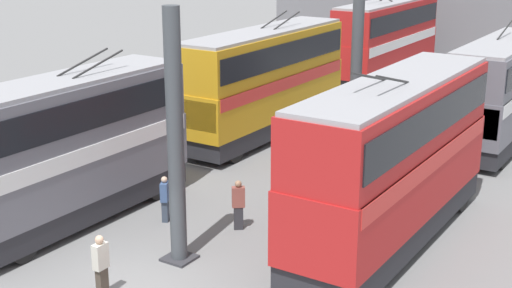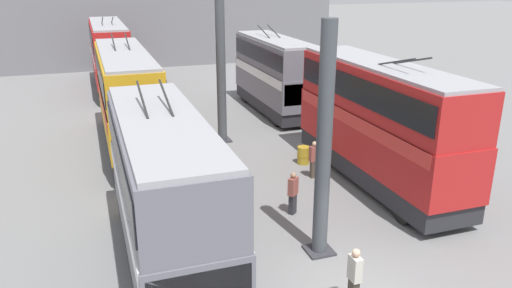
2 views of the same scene
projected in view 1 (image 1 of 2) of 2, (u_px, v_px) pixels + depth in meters
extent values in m
cube|color=slate|center=(503.00, 6.00, 48.79)|extent=(0.50, 36.00, 8.67)
cylinder|color=#42474C|center=(175.00, 139.00, 20.26)|extent=(0.49, 0.49, 7.53)
cube|color=#333338|center=(179.00, 258.00, 21.36)|extent=(0.88, 0.88, 0.08)
cylinder|color=#42474C|center=(356.00, 70.00, 29.98)|extent=(0.49, 0.49, 7.53)
cube|color=#333338|center=(353.00, 154.00, 31.07)|extent=(0.88, 0.88, 0.08)
cylinder|color=black|center=(461.00, 196.00, 24.87)|extent=(1.08, 0.30, 1.08)
cylinder|color=black|center=(404.00, 185.00, 25.96)|extent=(1.08, 0.30, 1.08)
cylinder|color=black|center=(373.00, 283.00, 18.84)|extent=(1.08, 0.30, 1.08)
cylinder|color=black|center=(304.00, 263.00, 19.92)|extent=(1.08, 0.30, 1.08)
cube|color=#28282D|center=(390.00, 223.00, 22.27)|extent=(10.29, 2.45, 0.79)
cube|color=red|center=(393.00, 180.00, 21.85)|extent=(10.50, 2.50, 2.08)
cube|color=red|center=(394.00, 156.00, 21.63)|extent=(10.19, 2.54, 0.55)
cube|color=red|center=(396.00, 116.00, 21.26)|extent=(10.40, 2.42, 1.93)
cube|color=black|center=(397.00, 113.00, 21.23)|extent=(10.08, 2.51, 1.06)
cube|color=#9E9EA3|center=(398.00, 82.00, 20.96)|extent=(10.29, 2.25, 0.14)
cube|color=black|center=(448.00, 133.00, 25.97)|extent=(0.12, 2.30, 1.33)
cylinder|color=#282828|center=(393.00, 79.00, 19.62)|extent=(2.35, 0.07, 0.65)
cylinder|color=#282828|center=(370.00, 77.00, 19.98)|extent=(2.35, 0.07, 0.65)
cylinder|color=black|center=(501.00, 158.00, 29.22)|extent=(0.93, 0.30, 0.93)
cylinder|color=black|center=(451.00, 150.00, 30.31)|extent=(0.93, 0.30, 0.93)
cylinder|color=black|center=(490.00, 118.00, 35.23)|extent=(0.93, 0.30, 0.93)
cube|color=#28282D|center=(496.00, 132.00, 32.26)|extent=(8.94, 2.45, 0.76)
cube|color=slate|center=(499.00, 103.00, 31.86)|extent=(9.12, 2.50, 1.92)
cube|color=white|center=(501.00, 88.00, 31.66)|extent=(8.85, 2.54, 0.55)
cube|color=slate|center=(503.00, 63.00, 31.33)|extent=(9.03, 2.42, 1.71)
cube|color=black|center=(503.00, 61.00, 31.30)|extent=(8.76, 2.51, 0.94)
cube|color=#9E9EA3|center=(505.00, 42.00, 31.06)|extent=(8.94, 2.25, 0.14)
cube|color=black|center=(469.00, 121.00, 28.19)|extent=(0.12, 2.30, 1.23)
cylinder|color=#282828|center=(505.00, 30.00, 32.05)|extent=(2.35, 0.07, 0.65)
cylinder|color=black|center=(22.00, 248.00, 21.05)|extent=(0.94, 0.30, 0.94)
cylinder|color=black|center=(156.00, 187.00, 25.95)|extent=(0.94, 0.30, 0.94)
cylinder|color=black|center=(114.00, 177.00, 27.03)|extent=(0.94, 0.30, 0.94)
cube|color=#28282D|center=(75.00, 202.00, 24.07)|extent=(8.90, 2.45, 0.76)
cube|color=slate|center=(73.00, 165.00, 23.68)|extent=(9.08, 2.50, 1.91)
cube|color=white|center=(71.00, 145.00, 23.48)|extent=(8.81, 2.54, 0.55)
cube|color=slate|center=(68.00, 110.00, 23.13)|extent=(8.99, 2.42, 1.86)
cube|color=black|center=(68.00, 107.00, 23.10)|extent=(8.72, 2.51, 1.02)
cube|color=#9E9EA3|center=(66.00, 80.00, 22.83)|extent=(8.90, 2.25, 0.14)
cylinder|color=#282828|center=(98.00, 64.00, 23.46)|extent=(2.35, 0.07, 0.65)
cylinder|color=#282828|center=(83.00, 62.00, 23.82)|extent=(2.35, 0.07, 0.65)
cylinder|color=black|center=(234.00, 150.00, 29.98)|extent=(1.06, 0.30, 1.06)
cylinder|color=black|center=(195.00, 143.00, 31.07)|extent=(1.06, 0.30, 1.06)
cylinder|color=black|center=(322.00, 111.00, 36.41)|extent=(1.06, 0.30, 1.06)
cylinder|color=black|center=(287.00, 105.00, 37.49)|extent=(1.06, 0.30, 1.06)
cube|color=#28282D|center=(265.00, 122.00, 33.77)|extent=(10.77, 2.45, 0.79)
cube|color=gold|center=(265.00, 94.00, 33.38)|extent=(10.99, 2.50, 1.90)
cube|color=red|center=(265.00, 80.00, 33.18)|extent=(10.66, 2.54, 0.55)
cube|color=gold|center=(265.00, 54.00, 32.82)|extent=(10.88, 2.42, 1.92)
cube|color=black|center=(265.00, 51.00, 32.79)|extent=(10.55, 2.51, 1.06)
cube|color=#9E9EA3|center=(265.00, 31.00, 32.51)|extent=(10.77, 2.25, 0.14)
cube|color=black|center=(194.00, 115.00, 28.95)|extent=(0.12, 2.30, 1.22)
cylinder|color=#282828|center=(287.00, 21.00, 33.33)|extent=(2.35, 0.07, 0.65)
cylinder|color=#282828|center=(274.00, 19.00, 33.69)|extent=(2.35, 0.07, 0.65)
cylinder|color=black|center=(424.00, 65.00, 48.32)|extent=(1.04, 0.30, 1.04)
cylinder|color=black|center=(394.00, 62.00, 49.40)|extent=(1.04, 0.30, 1.04)
cylinder|color=black|center=(374.00, 87.00, 41.69)|extent=(1.04, 0.30, 1.04)
cylinder|color=black|center=(342.00, 83.00, 42.78)|extent=(1.04, 0.30, 1.04)
cube|color=#28282D|center=(385.00, 72.00, 45.42)|extent=(11.01, 2.45, 0.78)
cube|color=red|center=(386.00, 50.00, 45.02)|extent=(11.23, 2.50, 1.94)
cube|color=white|center=(387.00, 39.00, 44.82)|extent=(10.90, 2.54, 0.55)
cube|color=red|center=(388.00, 19.00, 44.45)|extent=(11.12, 2.42, 1.99)
cube|color=black|center=(388.00, 18.00, 44.42)|extent=(10.78, 2.51, 1.10)
cube|color=#9E9EA3|center=(389.00, 2.00, 44.13)|extent=(11.01, 2.25, 0.14)
cube|color=black|center=(418.00, 36.00, 49.44)|extent=(0.12, 2.30, 1.24)
cube|color=#2D2D33|center=(239.00, 218.00, 23.40)|extent=(0.34, 0.36, 0.79)
cube|color=#934C42|center=(238.00, 197.00, 23.18)|extent=(0.45, 0.48, 0.69)
sphere|color=#A37A5B|center=(238.00, 184.00, 23.05)|extent=(0.22, 0.22, 0.22)
cube|color=#384251|center=(165.00, 211.00, 24.03)|extent=(0.36, 0.31, 0.74)
cube|color=#3D5684|center=(165.00, 192.00, 23.82)|extent=(0.48, 0.40, 0.65)
sphere|color=beige|center=(164.00, 180.00, 23.70)|extent=(0.21, 0.21, 0.21)
cube|color=#473D33|center=(341.00, 203.00, 24.61)|extent=(0.22, 0.31, 0.79)
cube|color=#934C42|center=(342.00, 183.00, 24.39)|extent=(0.27, 0.44, 0.69)
sphere|color=tan|center=(342.00, 171.00, 24.26)|extent=(0.22, 0.22, 0.22)
cube|color=#473D33|center=(102.00, 282.00, 19.13)|extent=(0.30, 0.20, 0.83)
cube|color=beige|center=(100.00, 256.00, 18.91)|extent=(0.42, 0.24, 0.72)
sphere|color=tan|center=(99.00, 240.00, 18.77)|extent=(0.23, 0.23, 0.23)
cylinder|color=#B28E23|center=(369.00, 189.00, 25.86)|extent=(0.59, 0.59, 0.85)
cylinder|color=#B28E23|center=(369.00, 189.00, 25.86)|extent=(0.62, 0.62, 0.04)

